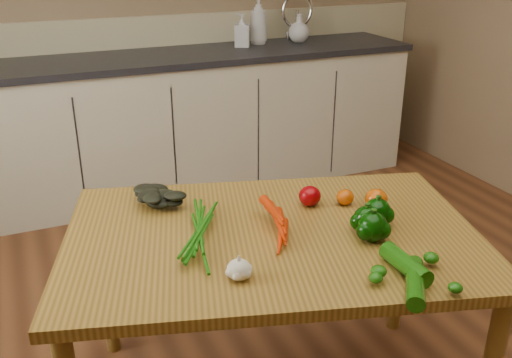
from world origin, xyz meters
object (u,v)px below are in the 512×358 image
Objects in this scene: carrot_bunch at (253,226)px; pepper_c at (372,227)px; pepper_b at (377,212)px; zucchini_a at (405,264)px; table at (272,254)px; soap_bottle_a at (258,21)px; pepper_a at (366,220)px; soap_bottle_b at (242,30)px; zucchini_b at (415,283)px; tomato_a at (310,196)px; tomato_c at (376,199)px; soap_bottle_c at (299,28)px; garlic_bulb at (239,270)px; tomato_b at (345,197)px; leafy_greens at (158,192)px.

pepper_c is at bearing -12.33° from carrot_bunch.
pepper_b is 0.51× the size of zucchini_a.
soap_bottle_a is (0.89, 2.16, 0.43)m from table.
pepper_a is 0.49× the size of zucchini_a.
soap_bottle_b reaches higher than zucchini_b.
tomato_a is (-0.68, -2.03, -0.31)m from soap_bottle_a.
pepper_c reaches higher than tomato_c.
pepper_b is (-0.84, -2.22, -0.24)m from soap_bottle_c.
garlic_bulb is 0.55m from pepper_b.
pepper_b is at bearing -85.13° from tomato_b.
zucchini_b is at bearing -42.55° from carrot_bunch.
zucchini_a is at bearing -108.57° from pepper_b.
leafy_greens is 0.73m from pepper_a.
garlic_bulb is 0.53m from tomato_a.
tomato_a is at bearing -23.88° from leafy_greens.
tomato_a is 1.27× the size of tomato_b.
garlic_bulb reaches higher than zucchini_a.
soap_bottle_a is 2.62m from garlic_bulb.
garlic_bulb is at bearing -105.70° from carrot_bunch.
tomato_a is 0.13m from tomato_b.
leafy_greens reaches higher than pepper_b.
tomato_b is at bearing -23.18° from leafy_greens.
tomato_a is at bearing 40.35° from carrot_bunch.
pepper_a is at bearing -39.31° from leafy_greens.
zucchini_b is (-0.97, -2.58, -0.26)m from soap_bottle_c.
tomato_a is 0.50m from zucchini_a.
soap_bottle_a is at bearing 83.70° from table.
soap_bottle_b is 2.07m from tomato_a.
soap_bottle_c is 2.47m from carrot_bunch.
pepper_b reaches higher than tomato_a.
pepper_c is 0.26m from tomato_b.
pepper_b is 0.44× the size of zucchini_b.
tomato_a is 0.44× the size of zucchini_a.
pepper_c is (-0.48, -2.28, -0.25)m from soap_bottle_b.
soap_bottle_a is 2.43m from pepper_c.
pepper_c is at bearing -132.33° from pepper_b.
pepper_b is (0.62, -0.43, -0.00)m from leafy_greens.
carrot_bunch is (-0.81, -2.10, -0.27)m from soap_bottle_b.
pepper_c is at bearing 4.87° from garlic_bulb.
table is 2.38m from soap_bottle_a.
pepper_c is at bearing -43.18° from leafy_greens.
table is 24.46× the size of tomato_b.
table is 6.13× the size of carrot_bunch.
carrot_bunch is 0.30m from tomato_a.
garlic_bulb reaches higher than zucchini_b.
zucchini_a is at bearing -99.86° from tomato_b.
soap_bottle_c is at bearing 68.12° from pepper_a.
pepper_a reaches higher than garlic_bulb.
pepper_a is 0.18m from tomato_c.
pepper_c is at bearing -103.03° from tomato_b.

